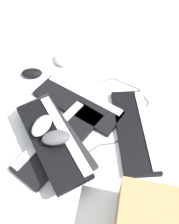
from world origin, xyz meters
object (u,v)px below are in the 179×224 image
keyboard_4 (53,140)px  mouse_3 (32,73)px  mouse_1 (60,60)px  keyboard_0 (78,103)px  keyboard_1 (60,141)px  mouse_0 (56,138)px  mouse_2 (42,126)px  keyboard_3 (54,135)px  keyboard_2 (134,130)px

keyboard_4 → mouse_3: 0.47m
mouse_1 → keyboard_0: bearing=-2.2°
keyboard_1 → mouse_1: 0.52m
mouse_0 → mouse_2: same height
mouse_1 → mouse_3: (-0.04, 0.18, 0.00)m
keyboard_3 → mouse_3: bearing=-3.7°
keyboard_0 → mouse_2: bearing=121.0°
keyboard_0 → mouse_3: 0.32m
keyboard_1 → mouse_0: 0.11m
keyboard_2 → mouse_3: bearing=30.0°
keyboard_3 → mouse_2: bearing=59.8°
mouse_0 → keyboard_2: bearing=6.8°
keyboard_2 → mouse_1: 0.59m
keyboard_2 → mouse_3: 0.62m
keyboard_1 → keyboard_3: keyboard_3 is taller
keyboard_4 → mouse_1: (0.51, -0.22, -0.05)m
keyboard_0 → keyboard_2: (-0.25, -0.17, 0.00)m
keyboard_1 → mouse_3: mouse_3 is taller
mouse_0 → mouse_1: mouse_0 is taller
keyboard_3 → mouse_2: (0.02, 0.04, 0.07)m
keyboard_0 → mouse_3: mouse_3 is taller
mouse_2 → mouse_0: bearing=-108.0°
mouse_0 → mouse_1: 0.57m
keyboard_3 → keyboard_4: (-0.04, 0.02, 0.03)m
mouse_2 → mouse_3: 0.43m
mouse_1 → mouse_3: same height
keyboard_4 → mouse_3: keyboard_4 is taller
keyboard_0 → keyboard_4: 0.27m
keyboard_0 → mouse_2: (-0.12, 0.21, 0.10)m
mouse_3 → keyboard_1: bearing=112.7°
mouse_1 → keyboard_3: bearing=-19.5°
keyboard_3 → keyboard_4: 0.05m
keyboard_1 → mouse_1: bearing=-21.2°
keyboard_0 → keyboard_2: same height
mouse_2 → keyboard_0: bearing=-9.5°
keyboard_4 → keyboard_1: bearing=-59.0°
keyboard_2 → keyboard_4: size_ratio=1.04×
keyboard_0 → keyboard_1: bearing=136.4°
mouse_1 → mouse_2: mouse_2 is taller
mouse_0 → mouse_2: (0.08, 0.03, 0.00)m
keyboard_0 → keyboard_2: bearing=-145.9°
keyboard_0 → keyboard_1: (-0.16, 0.15, 0.00)m
mouse_1 → mouse_2: 0.52m
keyboard_3 → mouse_2: 0.08m
keyboard_1 → keyboard_4: (-0.02, 0.03, 0.06)m
mouse_0 → mouse_1: (0.53, -0.21, -0.09)m
keyboard_0 → mouse_2: mouse_2 is taller
keyboard_3 → mouse_1: 0.51m
keyboard_0 → keyboard_4: size_ratio=1.01×
keyboard_1 → keyboard_3: (0.02, 0.01, 0.03)m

